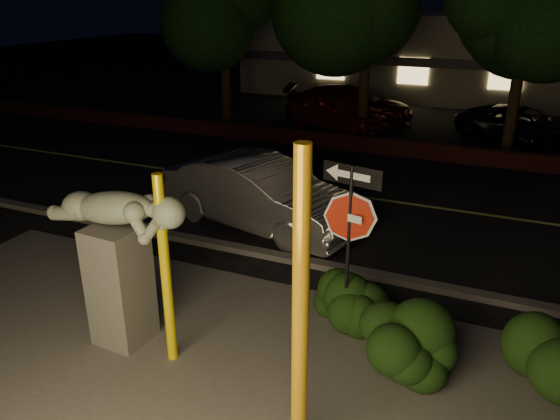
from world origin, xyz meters
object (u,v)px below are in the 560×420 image
at_px(sculpture, 118,249).
at_px(parked_car_dark, 520,124).
at_px(signpost, 350,218).
at_px(parked_car_red, 336,111).
at_px(silver_sedan, 260,194).
at_px(yellow_pole_right, 300,311).
at_px(parked_car_darkred, 349,105).
at_px(yellow_pole_left, 166,272).

xyz_separation_m(sculpture, parked_car_dark, (5.18, 15.49, -0.94)).
relative_size(signpost, parked_car_red, 0.66).
relative_size(sculpture, silver_sedan, 0.53).
bearing_deg(yellow_pole_right, silver_sedan, 119.24).
bearing_deg(parked_car_red, parked_car_dark, -60.15).
height_order(parked_car_red, parked_car_darkred, parked_car_darkred).
xyz_separation_m(yellow_pole_left, sculpture, (-0.88, 0.12, 0.13)).
bearing_deg(parked_car_red, sculpture, -152.85).
distance_m(yellow_pole_left, signpost, 2.71).
xyz_separation_m(yellow_pole_left, parked_car_dark, (4.29, 15.61, -0.81)).
relative_size(silver_sedan, parked_car_red, 1.14).
bearing_deg(silver_sedan, parked_car_red, 22.01).
bearing_deg(yellow_pole_right, parked_car_red, 106.42).
height_order(signpost, parked_car_dark, signpost).
relative_size(yellow_pole_right, parked_car_red, 0.88).
bearing_deg(silver_sedan, parked_car_dark, -11.88).
distance_m(parked_car_red, parked_car_dark, 6.64).
relative_size(parked_car_red, parked_car_dark, 0.95).
xyz_separation_m(yellow_pole_right, sculpture, (-3.16, 0.90, -0.29)).
distance_m(sculpture, silver_sedan, 4.85).
height_order(yellow_pole_right, parked_car_darkred, yellow_pole_right).
xyz_separation_m(silver_sedan, parked_car_dark, (5.20, 10.71, -0.17)).
bearing_deg(parked_car_dark, signpost, -175.07).
relative_size(parked_car_red, parked_car_darkred, 0.81).
distance_m(sculpture, parked_car_red, 14.64).
bearing_deg(signpost, yellow_pole_right, -73.31).
height_order(silver_sedan, parked_car_dark, silver_sedan).
distance_m(signpost, parked_car_dark, 14.20).
bearing_deg(parked_car_red, signpost, -139.78).
height_order(yellow_pole_left, sculpture, yellow_pole_left).
distance_m(yellow_pole_right, signpost, 2.44).
xyz_separation_m(yellow_pole_left, signpost, (2.09, 1.64, 0.53)).
bearing_deg(parked_car_dark, sculpture, 175.42).
bearing_deg(sculpture, parked_car_darkred, 98.10).
xyz_separation_m(yellow_pole_right, parked_car_red, (-4.55, 15.45, -1.13)).
bearing_deg(parked_car_red, yellow_pole_left, -149.50).
distance_m(yellow_pole_right, sculpture, 3.30).
bearing_deg(silver_sedan, parked_car_darkred, 20.55).
height_order(signpost, parked_car_darkred, signpost).
height_order(yellow_pole_left, signpost, yellow_pole_left).
relative_size(yellow_pole_left, parked_car_red, 0.68).
bearing_deg(signpost, parked_car_dark, 93.31).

